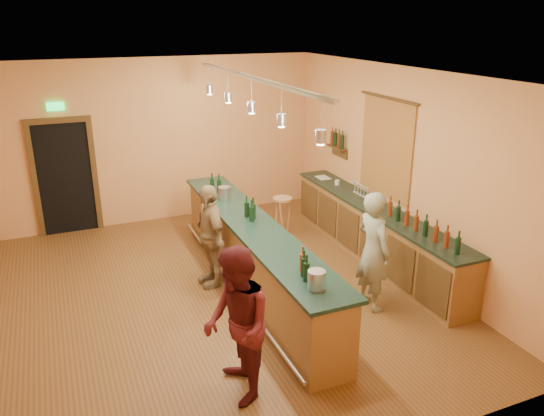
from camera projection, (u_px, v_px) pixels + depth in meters
name	position (u px, v px, depth m)	size (l,w,h in m)	color
floor	(209.00, 297.00, 7.84)	(7.00, 7.00, 0.00)	brown
ceiling	(198.00, 75.00, 6.74)	(6.50, 7.00, 0.02)	silver
wall_back	(154.00, 142.00, 10.32)	(6.50, 0.02, 3.20)	#D48D4F
wall_front	(324.00, 321.00, 4.26)	(6.50, 0.02, 3.20)	#D48D4F
wall_right	(400.00, 169.00, 8.47)	(0.02, 7.00, 3.20)	#D48D4F
doorway	(65.00, 175.00, 9.84)	(1.15, 0.09, 2.48)	black
tapestry	(386.00, 149.00, 8.73)	(0.03, 1.40, 1.60)	maroon
bottle_shelf	(337.00, 141.00, 10.07)	(0.17, 0.55, 0.54)	#453014
back_counter	(375.00, 232.00, 8.91)	(0.60, 4.55, 1.27)	brown
tasting_bar	(254.00, 252.00, 7.89)	(0.73, 5.10, 1.38)	brown
pendant_track	(251.00, 90.00, 7.08)	(0.11, 4.60, 0.50)	silver
bartender	(373.00, 251.00, 7.31)	(0.63, 0.41, 1.72)	gray
customer_a	(237.00, 326.00, 5.52)	(0.84, 0.66, 1.74)	#59191E
customer_b	(210.00, 236.00, 7.96)	(0.94, 0.39, 1.60)	#997A51
bar_stool	(282.00, 205.00, 9.85)	(0.36, 0.36, 0.74)	#9F8148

